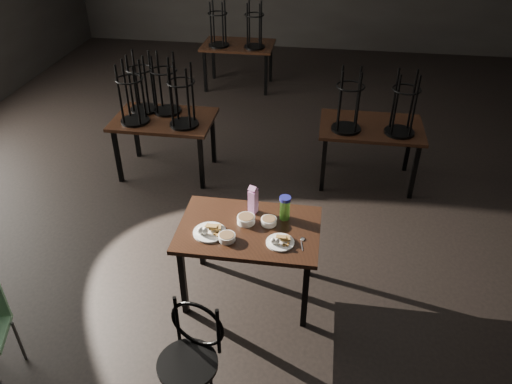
% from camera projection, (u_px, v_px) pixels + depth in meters
% --- Properties ---
extents(main_table, '(1.20, 0.80, 0.75)m').
position_uv_depth(main_table, '(249.00, 235.00, 4.27)').
color(main_table, black).
rests_on(main_table, ground).
extents(plate_left, '(0.28, 0.28, 0.09)m').
position_uv_depth(plate_left, '(209.00, 231.00, 4.15)').
color(plate_left, white).
rests_on(plate_left, main_table).
extents(plate_right, '(0.23, 0.23, 0.08)m').
position_uv_depth(plate_right, '(280.00, 241.00, 4.04)').
color(plate_right, white).
rests_on(plate_right, main_table).
extents(bowl_near, '(0.16, 0.16, 0.06)m').
position_uv_depth(bowl_near, '(246.00, 219.00, 4.27)').
color(bowl_near, white).
rests_on(bowl_near, main_table).
extents(bowl_far, '(0.14, 0.14, 0.05)m').
position_uv_depth(bowl_far, '(269.00, 221.00, 4.25)').
color(bowl_far, white).
rests_on(bowl_far, main_table).
extents(bowl_big, '(0.14, 0.14, 0.05)m').
position_uv_depth(bowl_big, '(227.00, 237.00, 4.08)').
color(bowl_big, white).
rests_on(bowl_big, main_table).
extents(juice_carton, '(0.09, 0.09, 0.27)m').
position_uv_depth(juice_carton, '(253.00, 200.00, 4.34)').
color(juice_carton, '#991B86').
rests_on(juice_carton, main_table).
extents(water_bottle, '(0.12, 0.12, 0.22)m').
position_uv_depth(water_bottle, '(285.00, 208.00, 4.28)').
color(water_bottle, '#5DBF38').
rests_on(water_bottle, main_table).
extents(spoon, '(0.04, 0.17, 0.01)m').
position_uv_depth(spoon, '(303.00, 240.00, 4.08)').
color(spoon, silver).
rests_on(spoon, main_table).
extents(bentwood_chair, '(0.45, 0.44, 0.89)m').
position_uv_depth(bentwood_chair, '(192.00, 351.00, 3.43)').
color(bentwood_chair, black).
rests_on(bentwood_chair, ground).
extents(bg_table_left, '(1.20, 0.80, 1.48)m').
position_uv_depth(bg_table_left, '(161.00, 114.00, 5.99)').
color(bg_table_left, black).
rests_on(bg_table_left, ground).
extents(bg_table_right, '(1.20, 0.80, 1.48)m').
position_uv_depth(bg_table_right, '(372.00, 127.00, 5.81)').
color(bg_table_right, black).
rests_on(bg_table_right, ground).
extents(bg_table_far, '(1.20, 0.80, 1.48)m').
position_uv_depth(bg_table_far, '(238.00, 45.00, 8.38)').
color(bg_table_far, black).
rests_on(bg_table_far, ground).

